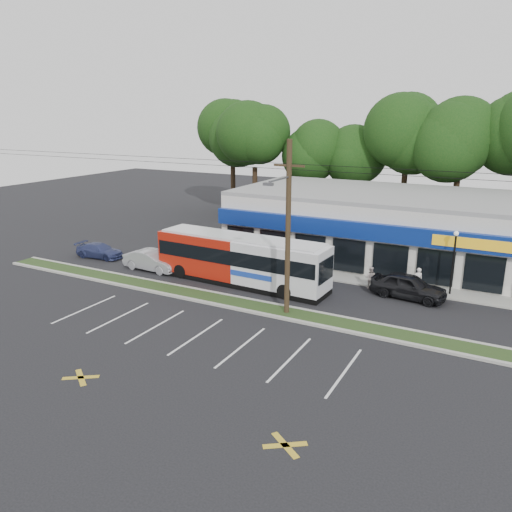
{
  "coord_description": "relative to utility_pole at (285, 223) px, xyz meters",
  "views": [
    {
      "loc": [
        14.2,
        -23.82,
        11.27
      ],
      "look_at": [
        -1.16,
        5.0,
        1.96
      ],
      "focal_mm": 35.0,
      "sensor_mm": 36.0,
      "label": 1
    }
  ],
  "objects": [
    {
      "name": "pedestrian_a",
      "position": [
        6.17,
        7.57,
        -4.59
      ],
      "size": [
        0.72,
        0.66,
        1.65
      ],
      "primitive_type": "imported",
      "rotation": [
        0.0,
        0.0,
        3.72
      ],
      "color": "silver",
      "rests_on": "ground"
    },
    {
      "name": "car_dark",
      "position": [
        5.87,
        6.09,
        -4.61
      ],
      "size": [
        4.88,
        2.4,
        1.6
      ],
      "primitive_type": "imported",
      "rotation": [
        0.0,
        0.0,
        1.46
      ],
      "color": "black",
      "rests_on": "ground"
    },
    {
      "name": "tree_line",
      "position": [
        1.17,
        25.07,
        3.0
      ],
      "size": [
        46.76,
        6.76,
        11.83
      ],
      "color": "black",
      "rests_on": "ground"
    },
    {
      "name": "sidewalk",
      "position": [
        2.17,
        8.07,
        -5.36
      ],
      "size": [
        32.0,
        2.2,
        0.1
      ],
      "primitive_type": "cube",
      "color": "#9E9E93",
      "rests_on": "ground"
    },
    {
      "name": "strip_mall",
      "position": [
        2.67,
        14.99,
        -2.76
      ],
      "size": [
        25.0,
        12.55,
        5.3
      ],
      "color": "#B9B5AB",
      "rests_on": "ground"
    },
    {
      "name": "ground",
      "position": [
        -2.83,
        -0.93,
        -5.41
      ],
      "size": [
        120.0,
        120.0,
        0.0
      ],
      "primitive_type": "plane",
      "color": "black",
      "rests_on": "ground"
    },
    {
      "name": "car_blue",
      "position": [
        -18.25,
        3.77,
        -4.83
      ],
      "size": [
        4.17,
        1.99,
        1.17
      ],
      "primitive_type": "imported",
      "rotation": [
        0.0,
        0.0,
        1.66
      ],
      "color": "navy",
      "rests_on": "ground"
    },
    {
      "name": "grass_strip",
      "position": [
        -2.83,
        0.07,
        -5.35
      ],
      "size": [
        40.0,
        1.6,
        0.12
      ],
      "primitive_type": "cube",
      "color": "#283716",
      "rests_on": "ground"
    },
    {
      "name": "curb_south",
      "position": [
        -2.83,
        -0.78,
        -5.34
      ],
      "size": [
        40.0,
        0.25,
        0.14
      ],
      "primitive_type": "cube",
      "color": "#9E9E93",
      "rests_on": "ground"
    },
    {
      "name": "pedestrian_b",
      "position": [
        3.24,
        6.77,
        -4.66
      ],
      "size": [
        0.8,
        0.65,
        1.51
      ],
      "primitive_type": "imported",
      "rotation": [
        0.0,
        0.0,
        3.26
      ],
      "color": "#B7AAA5",
      "rests_on": "ground"
    },
    {
      "name": "utility_pole",
      "position": [
        0.0,
        0.0,
        0.0
      ],
      "size": [
        50.0,
        2.77,
        10.0
      ],
      "color": "black",
      "rests_on": "ground"
    },
    {
      "name": "lamp_post",
      "position": [
        8.17,
        7.87,
        -2.74
      ],
      "size": [
        0.3,
        0.3,
        4.25
      ],
      "color": "black",
      "rests_on": "ground"
    },
    {
      "name": "metrobus",
      "position": [
        -4.89,
        3.57,
        -3.64
      ],
      "size": [
        12.58,
        3.16,
        3.35
      ],
      "rotation": [
        0.0,
        0.0,
        -0.04
      ],
      "color": "#A2190C",
      "rests_on": "ground"
    },
    {
      "name": "car_silver",
      "position": [
        -12.25,
        3.08,
        -4.66
      ],
      "size": [
        4.62,
        1.74,
        1.51
      ],
      "primitive_type": "imported",
      "rotation": [
        0.0,
        0.0,
        1.54
      ],
      "color": "#999AA0",
      "rests_on": "ground"
    },
    {
      "name": "curb_north",
      "position": [
        -2.83,
        0.92,
        -5.34
      ],
      "size": [
        40.0,
        0.25,
        0.14
      ],
      "primitive_type": "cube",
      "color": "#9E9E93",
      "rests_on": "ground"
    }
  ]
}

